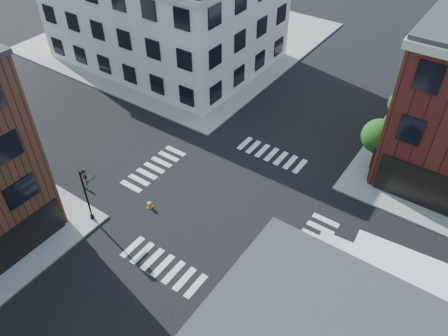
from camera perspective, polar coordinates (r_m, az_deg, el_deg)
ground at (r=32.76m, az=0.06°, el=-4.56°), size 120.00×120.00×0.00m
sidewalk_nw at (r=57.43m, az=-5.41°, el=16.73°), size 30.00×30.00×0.15m
building_nw at (r=50.69m, az=-7.72°, el=19.86°), size 22.00×16.00×11.00m
tree_near at (r=35.65m, az=19.61°, el=3.72°), size 2.69×2.69×4.49m
tree_far at (r=40.81m, az=22.32°, el=7.47°), size 2.43×2.43×4.07m
signal_pole at (r=31.02m, az=-17.47°, el=-2.78°), size 1.29×1.24×4.60m
box_truck at (r=27.27m, az=20.61°, el=-14.06°), size 9.09×3.39×4.04m
traffic_cone at (r=32.66m, az=-9.72°, el=-4.66°), size 0.45×0.45×0.69m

